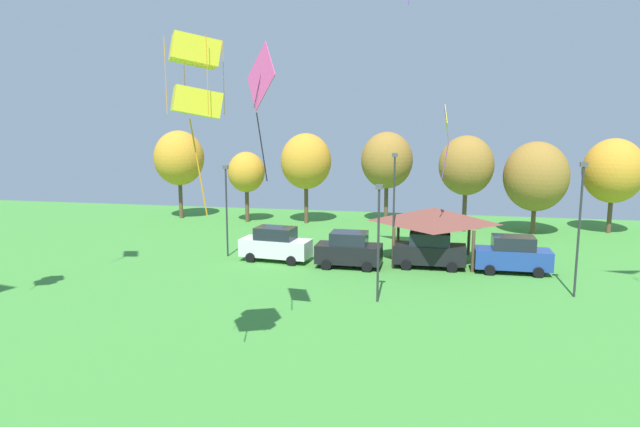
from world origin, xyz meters
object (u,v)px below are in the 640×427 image
kite_flying_1 (261,81)px  kite_flying_7 (447,126)px  parked_car_rightmost_in_row (513,255)px  parked_car_third_from_left (429,250)px  light_post_2 (378,236)px  parked_car_leftmost (276,244)px  kite_flying_5 (195,77)px  light_post_0 (579,223)px  parked_car_second_from_left (349,250)px  treeline_tree_4 (466,166)px  treeline_tree_0 (179,158)px  light_post_3 (394,205)px  treeline_tree_3 (387,160)px  treeline_tree_2 (306,161)px  treeline_tree_1 (246,172)px  treeline_tree_5 (536,177)px  treeline_tree_6 (613,171)px  park_pavilion (434,215)px  light_post_1 (226,205)px

kite_flying_1 → kite_flying_7: size_ratio=1.25×
parked_car_rightmost_in_row → parked_car_third_from_left: bearing=176.6°
kite_flying_7 → light_post_2: (-3.28, -6.21, -5.47)m
parked_car_leftmost → parked_car_rightmost_in_row: 14.98m
kite_flying_5 → parked_car_rightmost_in_row: size_ratio=1.32×
light_post_0 → parked_car_leftmost: bearing=166.1°
parked_car_second_from_left → treeline_tree_4: treeline_tree_4 is taller
treeline_tree_0 → light_post_2: bearing=-45.8°
parked_car_leftmost → treeline_tree_4: size_ratio=0.60×
kite_flying_5 → parked_car_leftmost: (-2.39, 17.57, -9.53)m
kite_flying_1 → parked_car_leftmost: 17.08m
light_post_3 → treeline_tree_3: 15.93m
kite_flying_1 → treeline_tree_2: (-4.49, 27.62, -5.21)m
treeline_tree_1 → treeline_tree_5: size_ratio=0.85×
treeline_tree_6 → kite_flying_7: bearing=-131.4°
light_post_0 → parked_car_second_from_left: bearing=163.7°
park_pavilion → light_post_3: (-2.47, -2.08, 0.94)m
parked_car_rightmost_in_row → light_post_3: 7.82m
treeline_tree_6 → treeline_tree_3: bearing=176.4°
light_post_2 → treeline_tree_2: size_ratio=0.75×
parked_car_third_from_left → light_post_0: (7.61, -4.63, 2.85)m
parked_car_second_from_left → parked_car_rightmost_in_row: size_ratio=0.92×
kite_flying_1 → treeline_tree_1: (-9.92, 27.18, -6.24)m
light_post_2 → treeline_tree_6: treeline_tree_6 is taller
kite_flying_1 → light_post_1: kite_flying_1 is taller
treeline_tree_2 → light_post_1: bearing=-100.7°
treeline_tree_6 → light_post_2: bearing=-127.9°
light_post_0 → treeline_tree_3: bearing=120.3°
light_post_1 → treeline_tree_6: bearing=26.3°
kite_flying_7 → treeline_tree_3: bearing=106.1°
kite_flying_5 → light_post_3: bearing=73.0°
parked_car_rightmost_in_row → treeline_tree_6: size_ratio=0.58×
kite_flying_5 → light_post_2: (5.08, 10.36, -7.22)m
light_post_3 → treeline_tree_3: size_ratio=0.88×
kite_flying_5 → treeline_tree_1: (-8.91, 31.08, -6.12)m
kite_flying_7 → parked_car_leftmost: kite_flying_7 is taller
parked_car_second_from_left → treeline_tree_5: bearing=46.1°
light_post_2 → treeline_tree_5: 22.74m
treeline_tree_1 → treeline_tree_2: treeline_tree_2 is taller
kite_flying_5 → light_post_1: 20.45m
parked_car_leftmost → treeline_tree_6: (24.38, 14.48, 4.00)m
parked_car_rightmost_in_row → park_pavilion: size_ratio=0.72×
treeline_tree_1 → parked_car_third_from_left: bearing=-38.7°
kite_flying_5 → treeline_tree_1: bearing=106.0°
kite_flying_1 → treeline_tree_6: size_ratio=0.70×
kite_flying_7 → parked_car_leftmost: size_ratio=0.91×
parked_car_leftmost → light_post_2: size_ratio=0.79×
treeline_tree_2 → treeline_tree_5: (19.26, -1.13, -0.85)m
light_post_2 → parked_car_rightmost_in_row: bearing=43.9°
park_pavilion → light_post_1: bearing=-174.5°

